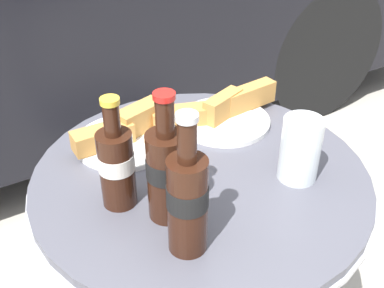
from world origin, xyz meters
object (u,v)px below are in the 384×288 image
object	(u,v)px
drinking_glass	(300,152)
lunch_plate_far	(221,112)
bistro_table	(200,223)
cola_bottle_left	(187,200)
lunch_plate_near	(124,134)
cola_bottle_center	(167,171)
cola_bottle_right	(117,165)

from	to	relation	value
drinking_glass	lunch_plate_far	xyz separation A→B (m)	(-0.01, 0.26, -0.04)
bistro_table	drinking_glass	bearing A→B (deg)	-35.15
bistro_table	cola_bottle_left	bearing A→B (deg)	-127.75
lunch_plate_near	lunch_plate_far	xyz separation A→B (m)	(0.24, -0.03, 0.00)
lunch_plate_near	cola_bottle_center	bearing A→B (deg)	-96.26
cola_bottle_left	lunch_plate_far	xyz separation A→B (m)	(0.28, 0.31, -0.08)
bistro_table	lunch_plate_far	world-z (taller)	lunch_plate_far
lunch_plate_near	cola_bottle_left	bearing A→B (deg)	-96.40
cola_bottle_center	lunch_plate_near	bearing A→B (deg)	83.74
cola_bottle_left	lunch_plate_far	bearing A→B (deg)	48.45
cola_bottle_center	lunch_plate_far	distance (m)	0.36
cola_bottle_left	drinking_glass	bearing A→B (deg)	10.39
bistro_table	lunch_plate_near	size ratio (longest dim) A/B	3.07
bistro_table	cola_bottle_right	size ratio (longest dim) A/B	3.17
cola_bottle_center	drinking_glass	size ratio (longest dim) A/B	1.87
cola_bottle_left	lunch_plate_far	world-z (taller)	cola_bottle_left
bistro_table	drinking_glass	distance (m)	0.28
cola_bottle_right	cola_bottle_left	bearing A→B (deg)	-72.36
lunch_plate_near	lunch_plate_far	bearing A→B (deg)	-8.14
lunch_plate_near	bistro_table	bearing A→B (deg)	-63.83
lunch_plate_far	bistro_table	bearing A→B (deg)	-135.35
cola_bottle_right	drinking_glass	distance (m)	0.36
cola_bottle_right	cola_bottle_center	bearing A→B (deg)	-49.66
cola_bottle_left	drinking_glass	size ratio (longest dim) A/B	1.94
cola_bottle_right	cola_bottle_center	distance (m)	0.10
drinking_glass	lunch_plate_near	distance (m)	0.39
lunch_plate_far	drinking_glass	bearing A→B (deg)	-87.63
cola_bottle_right	lunch_plate_near	distance (m)	0.22
cola_bottle_left	drinking_glass	xyz separation A→B (m)	(0.29, 0.05, -0.04)
cola_bottle_left	lunch_plate_near	bearing A→B (deg)	83.60
bistro_table	lunch_plate_far	size ratio (longest dim) A/B	2.14
cola_bottle_left	cola_bottle_center	bearing A→B (deg)	83.19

